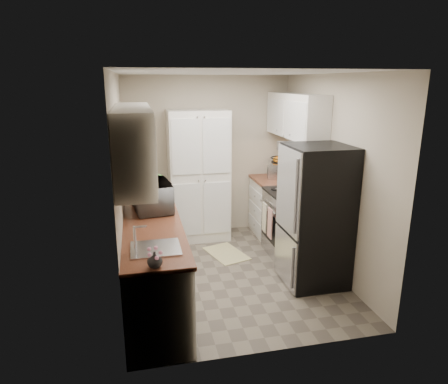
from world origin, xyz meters
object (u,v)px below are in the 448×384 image
(refrigerator, at_px, (316,216))
(microwave, at_px, (152,196))
(pantry_cabinet, at_px, (199,176))
(wine_bottle, at_px, (136,187))
(toaster_oven, at_px, (278,170))
(electric_range, at_px, (292,223))

(refrigerator, xyz_separation_m, microwave, (-1.90, 0.44, 0.24))
(pantry_cabinet, height_order, refrigerator, pantry_cabinet)
(pantry_cabinet, distance_m, wine_bottle, 1.23)
(pantry_cabinet, xyz_separation_m, toaster_oven, (1.28, -0.02, 0.04))
(wine_bottle, bearing_deg, microwave, -70.28)
(wine_bottle, bearing_deg, pantry_cabinet, 39.72)
(refrigerator, height_order, microwave, refrigerator)
(microwave, bearing_deg, wine_bottle, 11.23)
(pantry_cabinet, distance_m, electric_range, 1.58)
(pantry_cabinet, xyz_separation_m, microwave, (-0.76, -1.29, 0.09))
(pantry_cabinet, xyz_separation_m, refrigerator, (1.14, -1.73, -0.15))
(pantry_cabinet, height_order, microwave, pantry_cabinet)
(microwave, relative_size, toaster_oven, 1.48)
(refrigerator, xyz_separation_m, wine_bottle, (-2.08, 0.94, 0.24))
(refrigerator, distance_m, wine_bottle, 2.30)
(pantry_cabinet, bearing_deg, microwave, -120.45)
(wine_bottle, height_order, toaster_oven, wine_bottle)
(electric_range, distance_m, microwave, 2.06)
(microwave, relative_size, wine_bottle, 1.84)
(pantry_cabinet, height_order, wine_bottle, pantry_cabinet)
(pantry_cabinet, relative_size, wine_bottle, 5.97)
(microwave, bearing_deg, electric_range, -87.82)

